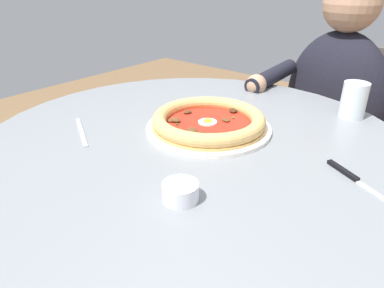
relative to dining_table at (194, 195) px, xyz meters
The scene contains 8 objects.
dining_table is the anchor object (origin of this frame).
pizza_on_plate 0.20m from the dining_table, 93.21° to the left, with size 0.32×0.32×0.05m.
water_glass 0.51m from the dining_table, 56.56° to the left, with size 0.07×0.07×0.10m.
steak_knife 0.41m from the dining_table, ahead, with size 0.18×0.10×0.01m.
ramekin_capers 0.33m from the dining_table, 55.84° to the right, with size 0.07×0.07×0.03m.
fork_utensil 0.34m from the dining_table, 145.80° to the right, with size 0.16×0.09×0.00m.
diner_person 0.72m from the dining_table, 82.05° to the left, with size 0.42×0.49×1.12m.
cafe_chair_diner 0.85m from the dining_table, 81.91° to the left, with size 0.45×0.45×0.85m.
Camera 1 is at (0.49, -0.60, 1.12)m, focal length 32.75 mm.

